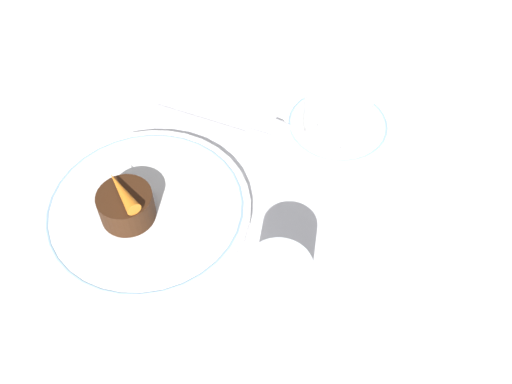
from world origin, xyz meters
TOP-DOWN VIEW (x-y plane):
  - ground_plane at (0.00, 0.00)m, footprint 3.00×3.00m
  - dinner_plate at (-0.01, -0.05)m, footprint 0.24×0.24m
  - saucer at (-0.24, 0.08)m, footprint 0.14×0.14m
  - coffee_cup at (-0.24, 0.08)m, footprint 0.11×0.09m
  - spoon at (-0.20, 0.08)m, footprint 0.02×0.12m
  - wine_glass at (0.03, 0.14)m, footprint 0.06×0.06m
  - fork at (-0.17, -0.04)m, footprint 0.04×0.18m
  - dessert_cake at (0.01, -0.06)m, footprint 0.06×0.06m
  - carrot_garnish at (0.01, -0.06)m, footprint 0.04×0.06m

SIDE VIEW (x-z plane):
  - ground_plane at x=0.00m, z-range 0.00..0.00m
  - fork at x=-0.17m, z-range 0.00..0.01m
  - saucer at x=-0.24m, z-range 0.00..0.01m
  - dinner_plate at x=-0.01m, z-range 0.00..0.02m
  - spoon at x=-0.20m, z-range 0.01..0.01m
  - dessert_cake at x=0.01m, z-range 0.01..0.05m
  - coffee_cup at x=-0.24m, z-range 0.01..0.07m
  - carrot_garnish at x=0.01m, z-range 0.05..0.07m
  - wine_glass at x=0.03m, z-range 0.01..0.11m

